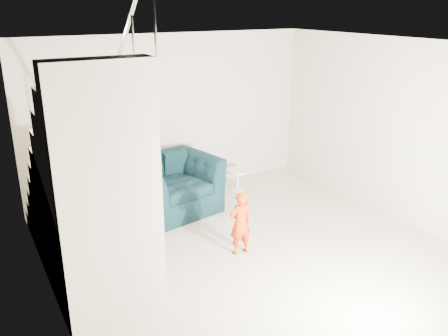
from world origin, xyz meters
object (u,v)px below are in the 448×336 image
at_px(armchair, 171,185).
at_px(toddler, 240,223).
at_px(side_table, 237,177).
at_px(staircase, 88,207).

relative_size(armchair, toddler, 1.54).
height_order(toddler, side_table, toddler).
bearing_deg(staircase, toddler, -9.79).
bearing_deg(staircase, armchair, 40.63).
xyz_separation_m(side_table, staircase, (-2.96, -1.61, 0.69)).
xyz_separation_m(armchair, staircase, (-1.60, -1.38, 0.51)).
bearing_deg(side_table, armchair, -170.18).
relative_size(armchair, staircase, 0.37).
distance_m(toddler, side_table, 2.24).
bearing_deg(armchair, staircase, -150.19).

